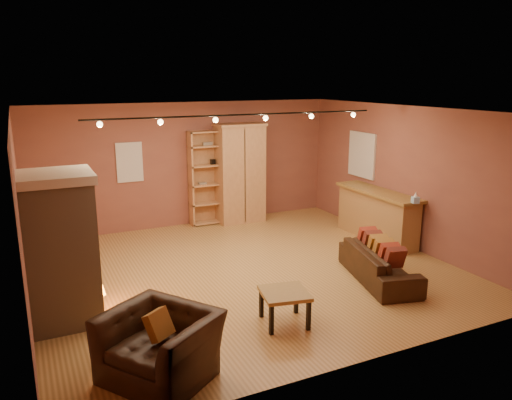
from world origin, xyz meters
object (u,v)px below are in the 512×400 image
armoire (240,173)px  loveseat (379,258)px  bar_counter (377,215)px  fireplace (61,249)px  coffee_table (285,296)px  armchair (159,335)px  bookcase (207,177)px

armoire → loveseat: bearing=-81.2°
bar_counter → loveseat: (-1.36, -1.77, -0.14)m
loveseat → bar_counter: bearing=-22.8°
fireplace → coffee_table: 3.11m
fireplace → armoire: 5.52m
loveseat → coffee_table: loveseat is taller
coffee_table → armchair: bearing=-164.9°
armoire → bar_counter: bearing=-51.1°
armoire → coffee_table: 5.22m
fireplace → coffee_table: fireplace is taller
armchair → coffee_table: (1.88, 0.51, -0.11)m
bookcase → armchair: 6.25m
fireplace → loveseat: size_ratio=1.08×
fireplace → bookcase: bookcase is taller
bookcase → armchair: bookcase is taller
loveseat → fireplace: bearing=96.4°
loveseat → coffee_table: 2.27m
fireplace → armoire: armoire is taller
fireplace → armoire: (4.22, 3.56, 0.10)m
bookcase → bar_counter: (2.76, -2.69, -0.57)m
bookcase → bar_counter: size_ratio=0.99×
fireplace → bar_counter: bearing=9.5°
armoire → armchair: bearing=-121.9°
bookcase → armchair: bearing=-115.2°
coffee_table → bookcase: bearing=81.5°
bookcase → coffee_table: size_ratio=2.94×
bookcase → loveseat: bearing=-72.5°
bookcase → armoire: size_ratio=0.94×
fireplace → bar_counter: size_ratio=0.97×
bookcase → loveseat: 4.73m
bookcase → armoire: bearing=-13.6°
armoire → armchair: 6.45m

